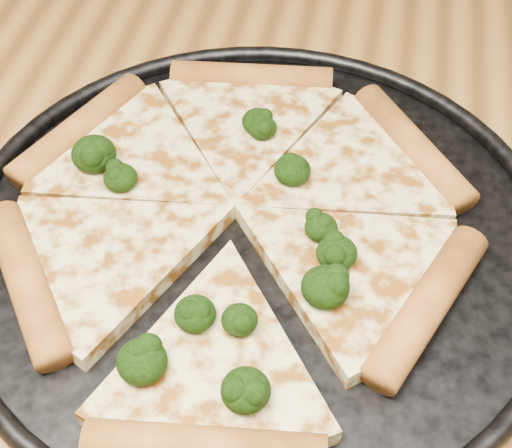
# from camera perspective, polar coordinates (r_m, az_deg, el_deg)

# --- Properties ---
(dining_table) EXTENTS (1.20, 0.90, 0.75)m
(dining_table) POSITION_cam_1_polar(r_m,az_deg,el_deg) (0.57, -6.02, -10.89)
(dining_table) COLOR #9C6A30
(dining_table) RESTS_ON ground
(pizza_pan) EXTENTS (0.41, 0.41, 0.02)m
(pizza_pan) POSITION_cam_1_polar(r_m,az_deg,el_deg) (0.52, 0.00, -0.59)
(pizza_pan) COLOR black
(pizza_pan) RESTS_ON dining_table
(pizza) EXTENTS (0.34, 0.36, 0.02)m
(pizza) POSITION_cam_1_polar(r_m,az_deg,el_deg) (0.52, -1.62, 0.77)
(pizza) COLOR beige
(pizza) RESTS_ON pizza_pan
(broccoli_florets) EXTENTS (0.21, 0.25, 0.02)m
(broccoli_florets) POSITION_cam_1_polar(r_m,az_deg,el_deg) (0.49, -2.36, -1.28)
(broccoli_florets) COLOR black
(broccoli_florets) RESTS_ON pizza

